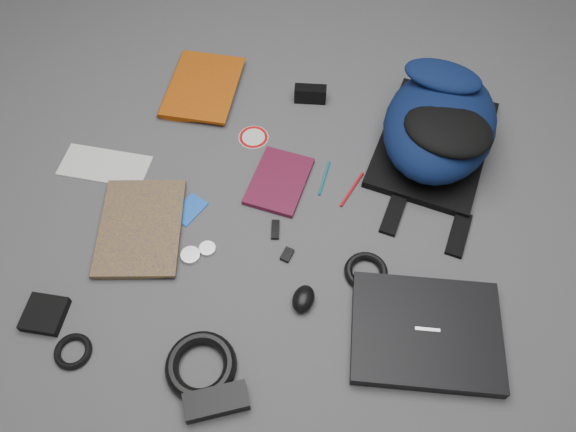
% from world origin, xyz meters
% --- Properties ---
extents(ground, '(4.00, 4.00, 0.00)m').
position_xyz_m(ground, '(0.00, 0.00, 0.00)').
color(ground, '#4F4F51').
rests_on(ground, ground).
extents(backpack, '(0.40, 0.52, 0.20)m').
position_xyz_m(backpack, '(0.36, 0.33, 0.10)').
color(backpack, black).
rests_on(backpack, ground).
extents(laptop, '(0.37, 0.31, 0.03)m').
position_xyz_m(laptop, '(0.38, -0.25, 0.02)').
color(laptop, black).
rests_on(laptop, ground).
extents(textbook_red, '(0.22, 0.29, 0.03)m').
position_xyz_m(textbook_red, '(-0.46, 0.41, 0.02)').
color(textbook_red, '#923908').
rests_on(textbook_red, ground).
extents(comic_book, '(0.27, 0.33, 0.02)m').
position_xyz_m(comic_book, '(-0.48, -0.13, 0.01)').
color(comic_book, '#BC8B0D').
rests_on(comic_book, ground).
extents(envelope, '(0.25, 0.11, 0.00)m').
position_xyz_m(envelope, '(-0.55, 0.07, 0.00)').
color(envelope, silver).
rests_on(envelope, ground).
extents(dvd_case, '(0.17, 0.22, 0.02)m').
position_xyz_m(dvd_case, '(-0.05, 0.12, 0.01)').
color(dvd_case, '#440D20').
rests_on(dvd_case, ground).
extents(compact_camera, '(0.10, 0.05, 0.05)m').
position_xyz_m(compact_camera, '(-0.02, 0.44, 0.03)').
color(compact_camera, black).
rests_on(compact_camera, ground).
extents(sticker_disc, '(0.10, 0.10, 0.00)m').
position_xyz_m(sticker_disc, '(-0.16, 0.26, 0.00)').
color(sticker_disc, silver).
rests_on(sticker_disc, ground).
extents(pen_teal, '(0.02, 0.12, 0.01)m').
position_xyz_m(pen_teal, '(0.07, 0.15, 0.00)').
color(pen_teal, '#0C6570').
rests_on(pen_teal, ground).
extents(pen_red, '(0.05, 0.13, 0.01)m').
position_xyz_m(pen_red, '(0.15, 0.13, 0.00)').
color(pen_red, '#B70E15').
rests_on(pen_red, ground).
extents(id_badge, '(0.09, 0.11, 0.00)m').
position_xyz_m(id_badge, '(-0.27, -0.02, 0.00)').
color(id_badge, blue).
rests_on(id_badge, ground).
extents(usb_black, '(0.03, 0.06, 0.01)m').
position_xyz_m(usb_black, '(-0.03, -0.04, 0.01)').
color(usb_black, black).
rests_on(usb_black, ground).
extents(key_fob, '(0.03, 0.04, 0.01)m').
position_xyz_m(key_fob, '(0.02, -0.11, 0.01)').
color(key_fob, black).
rests_on(key_fob, ground).
extents(mouse, '(0.06, 0.08, 0.04)m').
position_xyz_m(mouse, '(0.08, -0.23, 0.02)').
color(mouse, black).
rests_on(mouse, ground).
extents(headphone_left, '(0.06, 0.06, 0.01)m').
position_xyz_m(headphone_left, '(-0.22, -0.16, 0.01)').
color(headphone_left, silver).
rests_on(headphone_left, ground).
extents(headphone_right, '(0.04, 0.04, 0.01)m').
position_xyz_m(headphone_right, '(-0.19, -0.13, 0.01)').
color(headphone_right, silver).
rests_on(headphone_right, ground).
extents(cable_coil, '(0.14, 0.14, 0.02)m').
position_xyz_m(cable_coil, '(0.22, -0.12, 0.01)').
color(cable_coil, black).
rests_on(cable_coil, ground).
extents(power_brick, '(0.15, 0.11, 0.03)m').
position_xyz_m(power_brick, '(-0.06, -0.50, 0.02)').
color(power_brick, black).
rests_on(power_brick, ground).
extents(power_cord_coil, '(0.18, 0.18, 0.03)m').
position_xyz_m(power_cord_coil, '(-0.11, -0.43, 0.02)').
color(power_cord_coil, black).
rests_on(power_cord_coil, ground).
extents(pouch, '(0.10, 0.10, 0.02)m').
position_xyz_m(pouch, '(-0.52, -0.39, 0.01)').
color(pouch, black).
rests_on(pouch, ground).
extents(earbud_coil, '(0.09, 0.09, 0.02)m').
position_xyz_m(earbud_coil, '(-0.41, -0.46, 0.01)').
color(earbud_coil, black).
rests_on(earbud_coil, ground).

